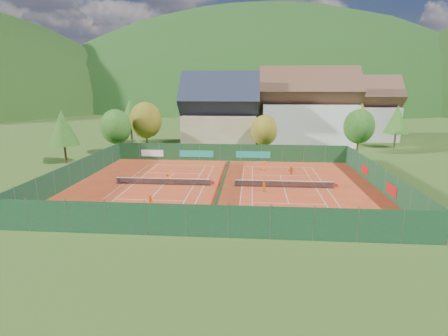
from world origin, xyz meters
TOP-DOWN VIEW (x-y plane):
  - ground at (0.00, 0.00)m, footprint 600.00×600.00m
  - clay_pad at (0.00, 0.00)m, footprint 40.00×32.00m
  - court_markings_left at (-8.00, 0.00)m, footprint 11.03×23.83m
  - court_markings_right at (8.00, 0.00)m, footprint 11.03×23.83m
  - tennis_net_left at (-7.85, 0.00)m, footprint 13.30×0.10m
  - tennis_net_right at (8.15, 0.00)m, footprint 13.30×0.10m
  - court_divider at (0.00, 0.00)m, footprint 0.03×28.80m
  - fence_north at (-0.46, 15.99)m, footprint 40.00×0.10m
  - fence_south at (0.00, -16.00)m, footprint 40.00×0.04m
  - fence_west at (-20.00, 0.00)m, footprint 0.04×32.00m
  - fence_east at (20.00, 0.05)m, footprint 0.09×32.00m
  - chalet at (-3.00, 30.00)m, footprint 16.20×12.00m
  - hotel_block_a at (16.00, 36.00)m, footprint 21.60×11.00m
  - hotel_block_b at (30.00, 44.00)m, footprint 17.28×10.00m
  - tree_west_front at (-22.00, 20.00)m, footprint 5.72×5.72m
  - tree_west_mid at (-18.00, 26.00)m, footprint 6.44×6.44m
  - tree_west_back at (-24.00, 34.00)m, footprint 5.60×5.60m
  - tree_center at (6.00, 22.00)m, footprint 5.01×5.01m
  - tree_east_front at (24.00, 24.00)m, footprint 5.72×5.72m
  - tree_east_mid at (34.00, 32.00)m, footprint 5.04×5.04m
  - tree_west_side at (-28.00, 12.00)m, footprint 5.04×5.04m
  - tree_east_back at (26.00, 40.00)m, footprint 7.15×7.15m
  - mountain_backdrop at (28.54, 233.48)m, footprint 820.00×530.00m
  - ball_hopper at (10.59, -11.83)m, footprint 0.34×0.34m
  - loose_ball_0 at (-8.46, -8.92)m, footprint 0.07×0.07m
  - loose_ball_1 at (6.80, -11.94)m, footprint 0.07×0.07m
  - loose_ball_2 at (4.92, 4.63)m, footprint 0.07×0.07m
  - loose_ball_3 at (-1.01, 9.81)m, footprint 0.07×0.07m
  - player_left_near at (-11.69, -10.73)m, footprint 0.65×0.58m
  - player_left_mid at (-7.01, -9.27)m, footprint 0.80×0.65m
  - player_left_far at (-7.58, 0.62)m, footprint 0.99×0.60m
  - player_right_near at (5.35, -2.08)m, footprint 0.75×0.98m
  - player_right_far_a at (5.71, 9.49)m, footprint 0.86×0.79m
  - player_right_far_b at (9.64, 6.84)m, footprint 1.17×0.41m

SIDE VIEW (x-z plane):
  - mountain_backdrop at x=28.54m, z-range -160.64..81.36m
  - ground at x=0.00m, z-range -0.02..-0.02m
  - clay_pad at x=0.00m, z-range 0.00..0.01m
  - court_markings_left at x=-8.00m, z-range 0.01..0.01m
  - court_markings_right at x=8.00m, z-range 0.01..0.01m
  - loose_ball_0 at x=-8.46m, z-range 0.00..0.07m
  - loose_ball_1 at x=6.80m, z-range 0.00..0.07m
  - loose_ball_2 at x=4.92m, z-range 0.00..0.07m
  - loose_ball_3 at x=-1.01m, z-range 0.00..0.07m
  - court_divider at x=0.00m, z-range 0.00..1.00m
  - tennis_net_left at x=-7.85m, z-range 0.00..1.02m
  - tennis_net_right at x=8.15m, z-range 0.00..1.02m
  - ball_hopper at x=10.59m, z-range 0.16..0.96m
  - player_right_far_b at x=9.64m, z-range 0.00..1.24m
  - player_right_far_a at x=5.71m, z-range 0.00..1.47m
  - player_left_far at x=-7.58m, z-range 0.00..1.49m
  - player_left_near at x=-11.69m, z-range 0.00..1.49m
  - player_left_mid at x=-7.01m, z-range 0.00..1.53m
  - player_right_near at x=5.35m, z-range 0.00..1.54m
  - fence_north at x=-0.46m, z-range -0.03..2.97m
  - fence_east at x=20.00m, z-range -0.02..2.98m
  - fence_south at x=0.00m, z-range 0.00..3.00m
  - fence_west at x=-20.00m, z-range 0.00..3.00m
  - tree_center at x=6.00m, z-range 0.92..8.52m
  - tree_west_front at x=-22.00m, z-range 1.05..9.74m
  - tree_east_front at x=24.00m, z-range 1.05..9.74m
  - tree_east_mid at x=34.00m, z-range 1.56..10.56m
  - tree_west_side at x=-28.00m, z-range 1.56..10.56m
  - tree_west_mid at x=-18.00m, z-range 1.18..10.96m
  - hotel_block_b at x=30.00m, z-range -1.13..14.37m
  - chalet at x=-3.00m, z-range -1.38..14.62m
  - tree_west_back at x=-24.00m, z-range 1.74..11.74m
  - tree_east_back at x=26.00m, z-range 1.31..12.18m
  - hotel_block_a at x=16.00m, z-range -1.24..16.01m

